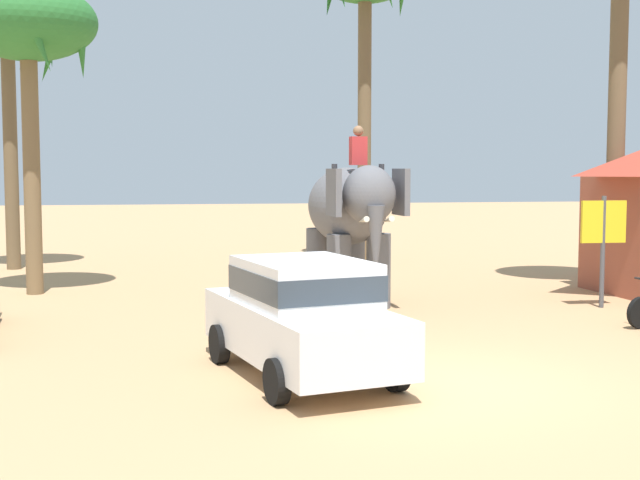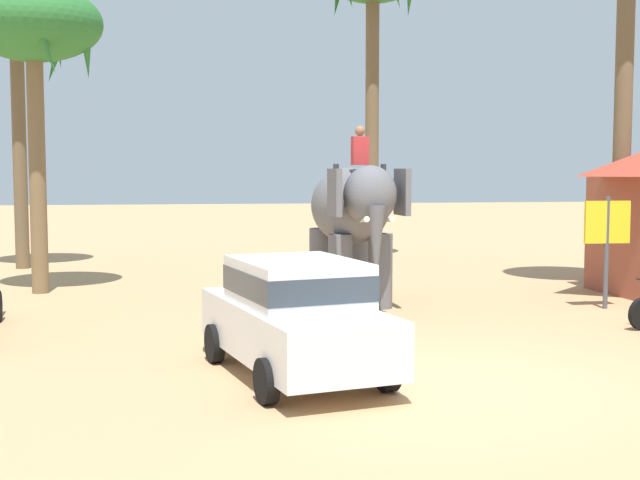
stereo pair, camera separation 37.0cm
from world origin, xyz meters
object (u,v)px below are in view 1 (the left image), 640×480
object	(u,v)px
car_sedan_foreground	(302,313)
palm_tree_near_hut	(7,30)
elephant_with_mahout	(350,214)
signboard_yellow	(603,229)
palm_tree_far_back	(28,30)

from	to	relation	value
car_sedan_foreground	palm_tree_near_hut	distance (m)	16.99
elephant_with_mahout	signboard_yellow	world-z (taller)	elephant_with_mahout
palm_tree_near_hut	car_sedan_foreground	bearing A→B (deg)	-65.73
car_sedan_foreground	palm_tree_near_hut	world-z (taller)	palm_tree_near_hut
elephant_with_mahout	signboard_yellow	xyz separation A→B (m)	(5.23, -1.41, -0.30)
elephant_with_mahout	palm_tree_far_back	size ratio (longest dim) A/B	0.54
palm_tree_far_back	elephant_with_mahout	bearing A→B (deg)	-20.79
elephant_with_mahout	palm_tree_near_hut	xyz separation A→B (m)	(-8.52, 8.04, 4.99)
elephant_with_mahout	palm_tree_far_back	world-z (taller)	palm_tree_far_back
palm_tree_near_hut	signboard_yellow	bearing A→B (deg)	-34.49
car_sedan_foreground	signboard_yellow	size ratio (longest dim) A/B	1.83
car_sedan_foreground	elephant_with_mahout	xyz separation A→B (m)	(2.00, 6.43, 1.06)
signboard_yellow	elephant_with_mahout	bearing A→B (deg)	164.93
palm_tree_near_hut	elephant_with_mahout	bearing A→B (deg)	-43.33
elephant_with_mahout	palm_tree_near_hut	size ratio (longest dim) A/B	0.49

